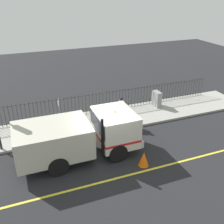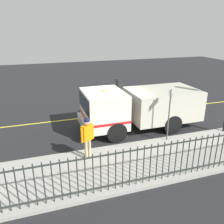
% 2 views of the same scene
% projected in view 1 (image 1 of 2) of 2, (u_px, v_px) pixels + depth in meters
% --- Properties ---
extents(ground_plane, '(50.13, 50.13, 0.00)m').
position_uv_depth(ground_plane, '(105.00, 153.00, 13.50)').
color(ground_plane, '#232326').
rests_on(ground_plane, ground).
extents(sidewalk_slab, '(3.02, 22.79, 0.13)m').
position_uv_depth(sidewalk_slab, '(87.00, 123.00, 16.30)').
color(sidewalk_slab, '#A3A099').
rests_on(sidewalk_slab, ground).
extents(lane_marking, '(0.12, 20.51, 0.01)m').
position_uv_depth(lane_marking, '(120.00, 177.00, 11.80)').
color(lane_marking, yellow).
rests_on(lane_marking, ground).
extents(work_truck, '(2.48, 6.10, 2.46)m').
position_uv_depth(work_truck, '(83.00, 134.00, 12.85)').
color(work_truck, silver).
rests_on(work_truck, ground).
extents(worker_standing, '(0.43, 0.56, 1.71)m').
position_uv_depth(worker_standing, '(121.00, 108.00, 15.80)').
color(worker_standing, orange).
rests_on(worker_standing, sidewalk_slab).
extents(iron_fence, '(0.04, 19.40, 1.40)m').
position_uv_depth(iron_fence, '(81.00, 104.00, 17.04)').
color(iron_fence, '#2D332D').
rests_on(iron_fence, sidewalk_slab).
extents(utility_cabinet, '(0.83, 0.36, 1.07)m').
position_uv_depth(utility_cabinet, '(157.00, 99.00, 18.35)').
color(utility_cabinet, gray).
rests_on(utility_cabinet, sidewalk_slab).
extents(traffic_cone, '(0.51, 0.51, 0.73)m').
position_uv_depth(traffic_cone, '(144.00, 159.00, 12.46)').
color(traffic_cone, orange).
rests_on(traffic_cone, ground).
extents(street_sign, '(0.49, 0.14, 2.38)m').
position_uv_depth(street_sign, '(60.00, 114.00, 14.01)').
color(street_sign, '#4C4C4C').
rests_on(street_sign, sidewalk_slab).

